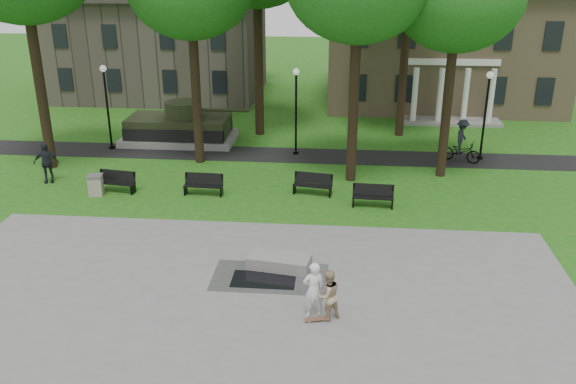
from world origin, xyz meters
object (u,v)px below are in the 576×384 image
at_px(friend_watching, 328,295).
at_px(cyclist, 461,145).
at_px(skateboarder, 314,290).
at_px(park_bench_0, 116,181).
at_px(concrete_block, 279,262).
at_px(trash_bin, 96,185).

bearing_deg(friend_watching, cyclist, -148.09).
bearing_deg(skateboarder, park_bench_0, -58.36).
distance_m(concrete_block, skateboarder, 3.36).
xyz_separation_m(skateboarder, trash_bin, (-10.49, 9.13, -0.46)).
relative_size(concrete_block, friend_watching, 1.32).
relative_size(skateboarder, friend_watching, 1.12).
distance_m(friend_watching, cyclist, 16.89).
xyz_separation_m(skateboarder, cyclist, (7.07, 15.43, -0.01)).
bearing_deg(friend_watching, trash_bin, -75.16).
relative_size(friend_watching, cyclist, 0.72).
bearing_deg(friend_watching, skateboarder, -48.07).
distance_m(cyclist, park_bench_0, 17.73).
bearing_deg(park_bench_0, concrete_block, -29.98).
relative_size(skateboarder, trash_bin, 1.93).
bearing_deg(cyclist, trash_bin, 133.00).
bearing_deg(cyclist, park_bench_0, 132.38).
height_order(skateboarder, friend_watching, skateboarder).
distance_m(concrete_block, park_bench_0, 10.65).
bearing_deg(park_bench_0, friend_watching, -35.24).
xyz_separation_m(concrete_block, cyclist, (8.44, 12.45, 0.70)).
distance_m(park_bench_0, trash_bin, 0.95).
height_order(concrete_block, cyclist, cyclist).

